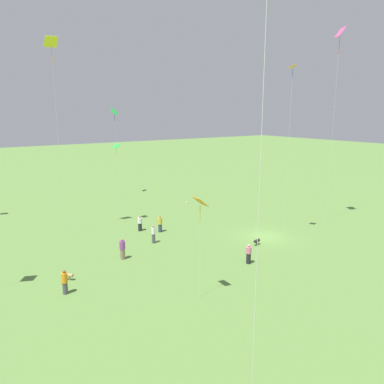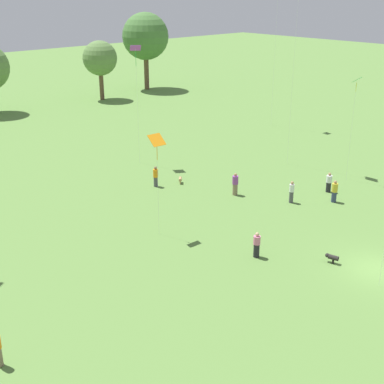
{
  "view_description": "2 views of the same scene",
  "coord_description": "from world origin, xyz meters",
  "px_view_note": "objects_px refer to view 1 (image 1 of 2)",
  "views": [
    {
      "loc": [
        -25.39,
        26.42,
        12.3
      ],
      "look_at": [
        -1.91,
        10.21,
        6.17
      ],
      "focal_mm": 35.0,
      "sensor_mm": 36.0,
      "label": 1
    },
    {
      "loc": [
        -27.32,
        -13.12,
        16.0
      ],
      "look_at": [
        -5.69,
        10.36,
        3.55
      ],
      "focal_mm": 50.0,
      "sensor_mm": 36.0,
      "label": 2
    }
  ],
  "objects_px": {
    "person_4": "(140,223)",
    "person_5": "(122,249)",
    "kite_5": "(116,150)",
    "person_3": "(160,224)",
    "kite_0": "(51,50)",
    "person_1": "(65,282)",
    "kite_7": "(340,41)",
    "kite_6": "(200,204)",
    "picnic_bag_0": "(187,203)",
    "kite_1": "(114,114)",
    "kite_8": "(292,84)",
    "dog_1": "(68,275)",
    "person_0": "(153,234)",
    "person_6": "(249,254)",
    "dog_0": "(257,241)"
  },
  "relations": [
    {
      "from": "kite_0",
      "to": "person_5",
      "type": "bearing_deg",
      "value": 144.57
    },
    {
      "from": "person_3",
      "to": "kite_0",
      "type": "relative_size",
      "value": 0.09
    },
    {
      "from": "dog_1",
      "to": "kite_8",
      "type": "bearing_deg",
      "value": -54.78
    },
    {
      "from": "person_1",
      "to": "person_3",
      "type": "relative_size",
      "value": 0.99
    },
    {
      "from": "kite_0",
      "to": "person_3",
      "type": "bearing_deg",
      "value": -168.16
    },
    {
      "from": "kite_5",
      "to": "person_3",
      "type": "bearing_deg",
      "value": 51.04
    },
    {
      "from": "kite_5",
      "to": "picnic_bag_0",
      "type": "xyz_separation_m",
      "value": [
        3.48,
        -11.47,
        -8.19
      ]
    },
    {
      "from": "person_1",
      "to": "dog_1",
      "type": "height_order",
      "value": "person_1"
    },
    {
      "from": "person_0",
      "to": "kite_0",
      "type": "bearing_deg",
      "value": -128.81
    },
    {
      "from": "picnic_bag_0",
      "to": "person_4",
      "type": "bearing_deg",
      "value": 123.82
    },
    {
      "from": "kite_8",
      "to": "dog_0",
      "type": "relative_size",
      "value": 19.34
    },
    {
      "from": "kite_5",
      "to": "kite_6",
      "type": "bearing_deg",
      "value": 20.54
    },
    {
      "from": "person_1",
      "to": "kite_5",
      "type": "distance_m",
      "value": 18.28
    },
    {
      "from": "person_5",
      "to": "kite_8",
      "type": "distance_m",
      "value": 21.03
    },
    {
      "from": "person_3",
      "to": "kite_5",
      "type": "height_order",
      "value": "kite_5"
    },
    {
      "from": "kite_6",
      "to": "kite_1",
      "type": "bearing_deg",
      "value": 33.92
    },
    {
      "from": "person_3",
      "to": "kite_7",
      "type": "height_order",
      "value": "kite_7"
    },
    {
      "from": "person_3",
      "to": "kite_5",
      "type": "xyz_separation_m",
      "value": [
        5.3,
        2.22,
        7.42
      ]
    },
    {
      "from": "person_0",
      "to": "kite_5",
      "type": "relative_size",
      "value": 0.2
    },
    {
      "from": "person_1",
      "to": "dog_1",
      "type": "xyz_separation_m",
      "value": [
        2.04,
        -0.83,
        -0.5
      ]
    },
    {
      "from": "person_6",
      "to": "kite_8",
      "type": "relative_size",
      "value": 0.1
    },
    {
      "from": "person_1",
      "to": "kite_6",
      "type": "relative_size",
      "value": 0.25
    },
    {
      "from": "kite_1",
      "to": "kite_8",
      "type": "xyz_separation_m",
      "value": [
        -27.38,
        -5.54,
        2.85
      ]
    },
    {
      "from": "person_5",
      "to": "kite_0",
      "type": "distance_m",
      "value": 19.59
    },
    {
      "from": "kite_7",
      "to": "person_5",
      "type": "bearing_deg",
      "value": -24.5
    },
    {
      "from": "kite_7",
      "to": "dog_0",
      "type": "xyz_separation_m",
      "value": [
        -0.82,
        11.57,
        -19.05
      ]
    },
    {
      "from": "person_0",
      "to": "picnic_bag_0",
      "type": "xyz_separation_m",
      "value": [
        11.36,
        -11.45,
        -0.78
      ]
    },
    {
      "from": "kite_6",
      "to": "person_0",
      "type": "bearing_deg",
      "value": 34.91
    },
    {
      "from": "kite_0",
      "to": "dog_1",
      "type": "bearing_deg",
      "value": 117.16
    },
    {
      "from": "picnic_bag_0",
      "to": "person_3",
      "type": "bearing_deg",
      "value": 133.5
    },
    {
      "from": "person_1",
      "to": "kite_7",
      "type": "distance_m",
      "value": 34.65
    },
    {
      "from": "dog_1",
      "to": "kite_0",
      "type": "bearing_deg",
      "value": 28.18
    },
    {
      "from": "person_0",
      "to": "kite_8",
      "type": "xyz_separation_m",
      "value": [
        -6.32,
        -11.09,
        13.92
      ]
    },
    {
      "from": "kite_7",
      "to": "kite_1",
      "type": "bearing_deg",
      "value": -79.18
    },
    {
      "from": "kite_5",
      "to": "person_5",
      "type": "bearing_deg",
      "value": 5.91
    },
    {
      "from": "kite_6",
      "to": "dog_1",
      "type": "xyz_separation_m",
      "value": [
        7.71,
        6.51,
        -6.13
      ]
    },
    {
      "from": "person_4",
      "to": "person_5",
      "type": "distance_m",
      "value": 7.78
    },
    {
      "from": "person_4",
      "to": "person_5",
      "type": "xyz_separation_m",
      "value": [
        -6.15,
        4.76,
        0.1
      ]
    },
    {
      "from": "kite_0",
      "to": "kite_7",
      "type": "relative_size",
      "value": 0.92
    },
    {
      "from": "person_4",
      "to": "person_5",
      "type": "height_order",
      "value": "person_5"
    },
    {
      "from": "person_4",
      "to": "kite_0",
      "type": "distance_m",
      "value": 18.73
    },
    {
      "from": "kite_5",
      "to": "dog_1",
      "type": "bearing_deg",
      "value": -10.38
    },
    {
      "from": "person_5",
      "to": "kite_5",
      "type": "height_order",
      "value": "kite_5"
    },
    {
      "from": "person_0",
      "to": "person_6",
      "type": "xyz_separation_m",
      "value": [
        -8.82,
        -4.06,
        -0.06
      ]
    },
    {
      "from": "person_1",
      "to": "kite_0",
      "type": "distance_m",
      "value": 21.77
    },
    {
      "from": "kite_6",
      "to": "picnic_bag_0",
      "type": "bearing_deg",
      "value": 16.18
    },
    {
      "from": "kite_0",
      "to": "picnic_bag_0",
      "type": "relative_size",
      "value": 47.43
    },
    {
      "from": "person_3",
      "to": "kite_7",
      "type": "bearing_deg",
      "value": -165.24
    },
    {
      "from": "kite_0",
      "to": "kite_6",
      "type": "relative_size",
      "value": 2.73
    },
    {
      "from": "person_1",
      "to": "kite_0",
      "type": "height_order",
      "value": "kite_0"
    }
  ]
}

